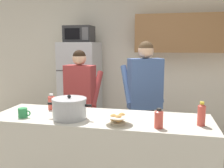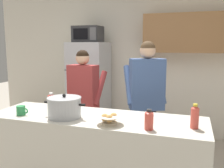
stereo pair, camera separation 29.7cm
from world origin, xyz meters
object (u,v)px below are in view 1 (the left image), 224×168
at_px(cooking_pot, 69,108).
at_px(bottle_near_edge, 201,114).
at_px(bottle_far_corner, 159,118).
at_px(bread_bowl, 118,119).
at_px(bottle_mid_counter, 51,102).
at_px(person_by_sink, 145,90).
at_px(refrigerator, 81,89).
at_px(coffee_mug, 23,113).
at_px(microwave, 79,34).
at_px(person_near_pot, 80,94).

distance_m(cooking_pot, bottle_near_edge, 1.23).
height_order(bottle_near_edge, bottle_far_corner, bottle_near_edge).
bearing_deg(bottle_near_edge, bread_bowl, -170.60).
height_order(cooking_pot, bottle_mid_counter, cooking_pot).
distance_m(cooking_pot, bottle_mid_counter, 0.43).
bearing_deg(cooking_pot, person_by_sink, 55.70).
xyz_separation_m(refrigerator, bottle_far_corner, (1.44, -2.07, 0.17)).
relative_size(coffee_mug, bottle_far_corner, 0.74).
height_order(bread_bowl, bottle_far_corner, bottle_far_corner).
height_order(microwave, cooking_pot, microwave).
bearing_deg(microwave, bottle_far_corner, -54.78).
height_order(person_by_sink, bottle_mid_counter, person_by_sink).
xyz_separation_m(coffee_mug, bottle_near_edge, (1.70, 0.12, 0.06)).
bearing_deg(person_by_sink, bottle_near_edge, -57.24).
bearing_deg(person_near_pot, coffee_mug, -103.72).
relative_size(person_near_pot, cooking_pot, 3.51).
distance_m(microwave, bread_bowl, 2.44).
bearing_deg(bottle_far_corner, person_by_sink, 101.33).
relative_size(cooking_pot, bread_bowl, 1.83).
height_order(person_near_pot, bottle_far_corner, person_near_pot).
relative_size(person_by_sink, coffee_mug, 12.85).
bearing_deg(refrigerator, bottle_mid_counter, -81.45).
relative_size(person_near_pot, bread_bowl, 6.41).
bearing_deg(bottle_mid_counter, person_near_pot, 80.67).
height_order(microwave, bottle_mid_counter, microwave).
distance_m(microwave, bottle_mid_counter, 1.87).
bearing_deg(person_by_sink, refrigerator, 140.63).
bearing_deg(microwave, coffee_mug, -86.71).
height_order(person_near_pot, coffee_mug, person_near_pot).
xyz_separation_m(cooking_pot, coffee_mug, (-0.47, -0.07, -0.05)).
bearing_deg(bottle_near_edge, refrigerator, 133.45).
bearing_deg(bottle_far_corner, cooking_pot, 173.33).
distance_m(microwave, person_by_sink, 1.76).
bearing_deg(person_by_sink, bottle_mid_counter, -145.54).
distance_m(person_near_pot, coffee_mug, 1.03).
bearing_deg(refrigerator, person_near_pot, -70.70).
bearing_deg(cooking_pot, coffee_mug, -171.86).
bearing_deg(bottle_far_corner, refrigerator, 124.94).
bearing_deg(microwave, bread_bowl, -61.86).
xyz_separation_m(refrigerator, microwave, (0.00, -0.02, 0.98)).
distance_m(coffee_mug, bread_bowl, 0.96).
bearing_deg(cooking_pot, microwave, 106.64).
relative_size(bottle_near_edge, bottle_far_corner, 1.22).
xyz_separation_m(microwave, cooking_pot, (0.58, -1.94, -0.80)).
relative_size(refrigerator, person_near_pot, 1.07).
height_order(bottle_mid_counter, bottle_far_corner, same).
bearing_deg(refrigerator, bottle_near_edge, -46.55).
height_order(person_near_pot, bread_bowl, person_near_pot).
bearing_deg(bottle_near_edge, person_near_pot, 148.65).
bearing_deg(bread_bowl, coffee_mug, 179.76).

